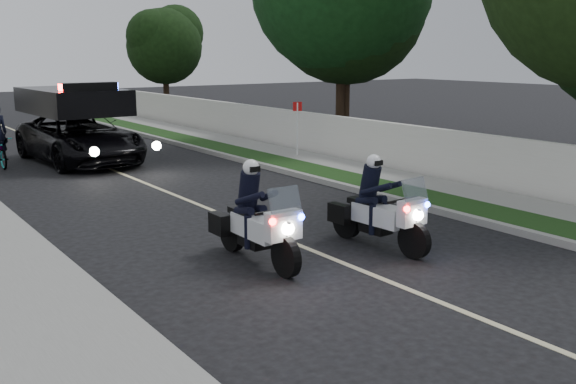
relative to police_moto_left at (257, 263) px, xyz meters
name	(u,v)px	position (x,y,z in m)	size (l,w,h in m)	color
ground	(495,324)	(1.23, -4.14, 0.00)	(120.00, 120.00, 0.00)	black
curb_right	(304,176)	(5.33, 5.86, 0.07)	(0.20, 60.00, 0.15)	gray
grass_verge	(322,173)	(6.03, 5.86, 0.08)	(1.20, 60.00, 0.16)	#193814
sidewalk_right	(356,169)	(7.33, 5.86, 0.08)	(1.40, 60.00, 0.16)	gray
property_wall	(380,145)	(8.33, 5.86, 0.75)	(0.22, 60.00, 1.50)	beige
curb_left	(8,215)	(-2.87, 5.86, 0.07)	(0.20, 60.00, 0.15)	gray
lane_marking	(176,195)	(1.23, 5.86, 0.00)	(0.12, 50.00, 0.01)	#BFB78C
police_moto_left	(257,263)	(0.00, 0.00, 0.00)	(0.75, 2.16, 1.83)	silver
police_moto_right	(377,247)	(2.38, -0.53, 0.00)	(0.73, 2.09, 1.78)	silver
police_suv	(81,162)	(0.89, 12.46, 0.00)	(2.74, 5.93, 2.88)	black
bicycle	(0,167)	(-1.56, 13.08, 0.00)	(0.65, 1.87, 0.98)	black
cyclist	(0,167)	(-1.56, 13.08, 0.00)	(0.66, 0.44, 1.83)	black
sign_post	(297,159)	(7.23, 8.82, 0.00)	(0.32, 0.32, 2.04)	red
tree_right_c	(344,141)	(11.62, 11.55, 0.00)	(6.43, 6.43, 10.72)	black
tree_right_d	(339,142)	(11.30, 11.50, 0.00)	(7.25, 7.25, 12.08)	#164217
tree_right_e	(167,111)	(11.45, 28.60, 0.00)	(4.61, 4.61, 7.68)	black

